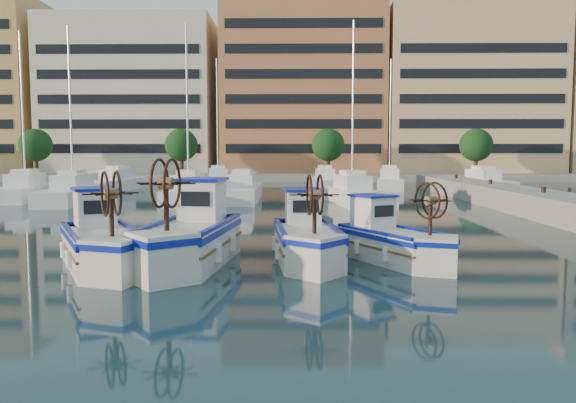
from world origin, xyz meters
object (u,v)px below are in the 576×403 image
object	(u,v)px
fishing_boat_b	(192,234)
fishing_boat_c	(306,236)
fishing_boat_d	(391,239)
fishing_boat_a	(101,240)

from	to	relation	value
fishing_boat_b	fishing_boat_c	size ratio (longest dim) A/B	1.16
fishing_boat_c	fishing_boat_d	xyz separation A→B (m)	(2.55, -0.03, -0.06)
fishing_boat_a	fishing_boat_b	world-z (taller)	fishing_boat_b
fishing_boat_d	fishing_boat_c	bearing A→B (deg)	150.66
fishing_boat_d	fishing_boat_a	bearing A→B (deg)	157.97
fishing_boat_a	fishing_boat_c	world-z (taller)	fishing_boat_a
fishing_boat_a	fishing_boat_b	size ratio (longest dim) A/B	0.91
fishing_boat_d	fishing_boat_b	bearing A→B (deg)	155.71
fishing_boat_a	fishing_boat_d	distance (m)	8.52
fishing_boat_b	fishing_boat_c	distance (m)	3.44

